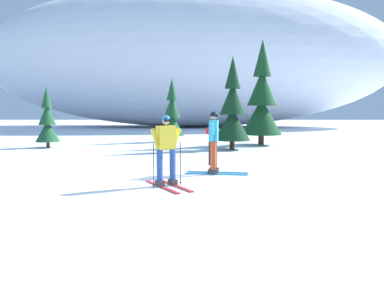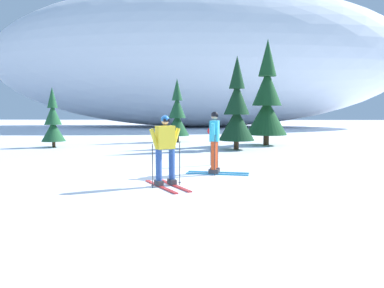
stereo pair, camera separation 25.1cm
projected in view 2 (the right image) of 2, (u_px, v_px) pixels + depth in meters
The scene contains 9 objects.
ground_plane at pixel (134, 179), 9.93m from camera, with size 120.00×120.00×0.00m, color white.
skier_yellow_jacket at pixel (165, 149), 8.95m from camera, with size 1.27×1.71×1.73m.
skier_cyan_jacket at pixel (215, 141), 10.68m from camera, with size 1.84×0.79×1.81m.
pine_tree_far_left at pixel (53, 122), 18.29m from camera, with size 1.15×1.15×2.99m.
pine_tree_center_left at pixel (177, 115), 21.42m from camera, with size 1.42×1.42×3.67m.
pine_tree_center_right at pixel (237, 111), 17.16m from camera, with size 1.68×1.68×4.35m.
pine_tree_far_right at pixel (267, 101), 19.31m from camera, with size 2.13×2.13×5.53m.
snow_ridge_background at pixel (198, 59), 39.96m from camera, with size 45.41×17.88×14.80m, color white.
trail_marker_post at pixel (212, 143), 12.31m from camera, with size 0.28×0.07×1.30m.
Camera 2 is at (1.95, -9.73, 1.85)m, focal length 34.47 mm.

